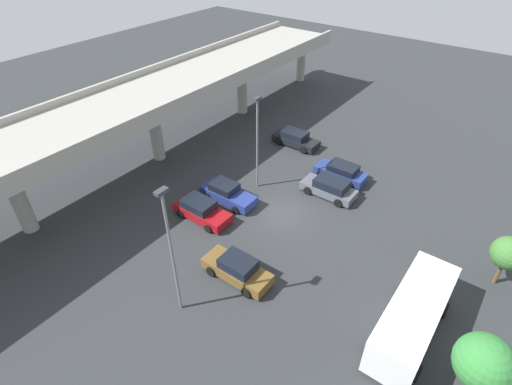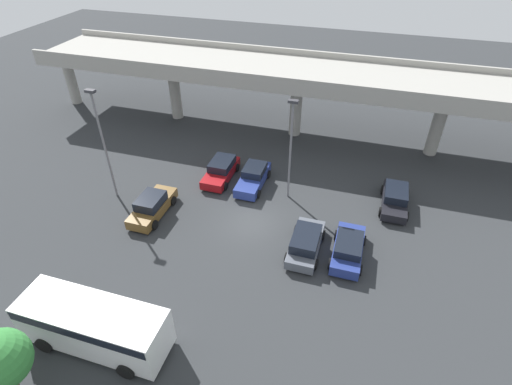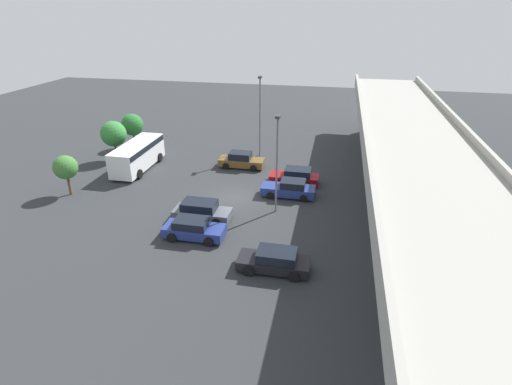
{
  "view_description": "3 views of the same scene",
  "coord_description": "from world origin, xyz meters",
  "px_view_note": "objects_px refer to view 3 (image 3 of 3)",
  "views": [
    {
      "loc": [
        -20.64,
        -12.63,
        19.72
      ],
      "look_at": [
        -0.43,
        2.4,
        1.28
      ],
      "focal_mm": 28.0,
      "sensor_mm": 36.0,
      "label": 1
    },
    {
      "loc": [
        6.75,
        -20.68,
        18.94
      ],
      "look_at": [
        0.09,
        0.93,
        2.1
      ],
      "focal_mm": 28.0,
      "sensor_mm": 36.0,
      "label": 2
    },
    {
      "loc": [
        30.57,
        8.18,
        15.45
      ],
      "look_at": [
        1.64,
        2.24,
        1.48
      ],
      "focal_mm": 28.0,
      "sensor_mm": 36.0,
      "label": 3
    }
  ],
  "objects_px": {
    "parked_car_4": "(193,229)",
    "lamp_post_mid_lot": "(277,158)",
    "parked_car_5": "(275,261)",
    "parked_car_2": "(289,189)",
    "tree_front_right": "(113,134)",
    "tree_front_far_right": "(65,167)",
    "parked_car_0": "(241,160)",
    "parked_car_1": "(295,177)",
    "lamp_post_near_aisle": "(260,111)",
    "parked_car_3": "(201,211)",
    "tree_front_left": "(132,125)",
    "shuttle_bus": "(137,154)"
  },
  "relations": [
    {
      "from": "lamp_post_mid_lot",
      "to": "tree_front_far_right",
      "type": "relative_size",
      "value": 2.2
    },
    {
      "from": "parked_car_1",
      "to": "tree_front_right",
      "type": "relative_size",
      "value": 1.06
    },
    {
      "from": "lamp_post_mid_lot",
      "to": "tree_front_right",
      "type": "bearing_deg",
      "value": -113.85
    },
    {
      "from": "parked_car_3",
      "to": "tree_front_right",
      "type": "relative_size",
      "value": 1.05
    },
    {
      "from": "parked_car_2",
      "to": "parked_car_5",
      "type": "xyz_separation_m",
      "value": [
        11.02,
        0.46,
        -0.0
      ]
    },
    {
      "from": "parked_car_2",
      "to": "parked_car_3",
      "type": "xyz_separation_m",
      "value": [
        5.56,
        -6.25,
        0.03
      ]
    },
    {
      "from": "parked_car_5",
      "to": "lamp_post_near_aisle",
      "type": "height_order",
      "value": "lamp_post_near_aisle"
    },
    {
      "from": "parked_car_1",
      "to": "tree_front_far_right",
      "type": "bearing_deg",
      "value": 18.22
    },
    {
      "from": "parked_car_1",
      "to": "lamp_post_near_aisle",
      "type": "height_order",
      "value": "lamp_post_near_aisle"
    },
    {
      "from": "parked_car_1",
      "to": "parked_car_3",
      "type": "distance_m",
      "value": 10.6
    },
    {
      "from": "parked_car_2",
      "to": "lamp_post_mid_lot",
      "type": "bearing_deg",
      "value": 76.82
    },
    {
      "from": "parked_car_2",
      "to": "lamp_post_mid_lot",
      "type": "height_order",
      "value": "lamp_post_mid_lot"
    },
    {
      "from": "shuttle_bus",
      "to": "parked_car_5",
      "type": "bearing_deg",
      "value": -131.12
    },
    {
      "from": "parked_car_3",
      "to": "parked_car_4",
      "type": "xyz_separation_m",
      "value": [
        2.72,
        0.31,
        -0.02
      ]
    },
    {
      "from": "parked_car_2",
      "to": "tree_front_far_right",
      "type": "distance_m",
      "value": 19.64
    },
    {
      "from": "tree_front_left",
      "to": "tree_front_right",
      "type": "xyz_separation_m",
      "value": [
        4.46,
        0.16,
        0.24
      ]
    },
    {
      "from": "tree_front_left",
      "to": "parked_car_1",
      "type": "bearing_deg",
      "value": 70.96
    },
    {
      "from": "shuttle_bus",
      "to": "parked_car_1",
      "type": "bearing_deg",
      "value": -91.96
    },
    {
      "from": "parked_car_3",
      "to": "parked_car_5",
      "type": "distance_m",
      "value": 8.65
    },
    {
      "from": "shuttle_bus",
      "to": "tree_front_right",
      "type": "distance_m",
      "value": 4.19
    },
    {
      "from": "lamp_post_near_aisle",
      "to": "tree_front_right",
      "type": "xyz_separation_m",
      "value": [
        4.53,
        -15.0,
        -2.1
      ]
    },
    {
      "from": "parked_car_5",
      "to": "tree_front_far_right",
      "type": "bearing_deg",
      "value": -20.81
    },
    {
      "from": "parked_car_5",
      "to": "lamp_post_mid_lot",
      "type": "relative_size",
      "value": 0.57
    },
    {
      "from": "parked_car_2",
      "to": "parked_car_3",
      "type": "relative_size",
      "value": 1.04
    },
    {
      "from": "parked_car_3",
      "to": "shuttle_bus",
      "type": "bearing_deg",
      "value": 137.62
    },
    {
      "from": "parked_car_2",
      "to": "tree_front_left",
      "type": "xyz_separation_m",
      "value": [
        -9.74,
        -19.74,
        2.01
      ]
    },
    {
      "from": "parked_car_2",
      "to": "tree_front_far_right",
      "type": "xyz_separation_m",
      "value": [
        3.54,
        -19.23,
        1.87
      ]
    },
    {
      "from": "parked_car_4",
      "to": "tree_front_left",
      "type": "height_order",
      "value": "tree_front_left"
    },
    {
      "from": "tree_front_far_right",
      "to": "tree_front_right",
      "type": "bearing_deg",
      "value": -177.71
    },
    {
      "from": "parked_car_1",
      "to": "tree_front_left",
      "type": "height_order",
      "value": "tree_front_left"
    },
    {
      "from": "parked_car_3",
      "to": "parked_car_1",
      "type": "bearing_deg",
      "value": 52.58
    },
    {
      "from": "parked_car_2",
      "to": "tree_front_right",
      "type": "bearing_deg",
      "value": -15.09
    },
    {
      "from": "parked_car_0",
      "to": "lamp_post_mid_lot",
      "type": "relative_size",
      "value": 0.58
    },
    {
      "from": "parked_car_3",
      "to": "shuttle_bus",
      "type": "relative_size",
      "value": 0.59
    },
    {
      "from": "parked_car_1",
      "to": "tree_front_left",
      "type": "xyz_separation_m",
      "value": [
        -6.88,
        -19.94,
        1.99
      ]
    },
    {
      "from": "parked_car_2",
      "to": "parked_car_5",
      "type": "bearing_deg",
      "value": 92.41
    },
    {
      "from": "parked_car_2",
      "to": "tree_front_far_right",
      "type": "relative_size",
      "value": 1.29
    },
    {
      "from": "shuttle_bus",
      "to": "tree_front_right",
      "type": "height_order",
      "value": "tree_front_right"
    },
    {
      "from": "parked_car_3",
      "to": "lamp_post_near_aisle",
      "type": "bearing_deg",
      "value": 83.82
    },
    {
      "from": "parked_car_1",
      "to": "parked_car_5",
      "type": "distance_m",
      "value": 13.88
    },
    {
      "from": "parked_car_2",
      "to": "lamp_post_near_aisle",
      "type": "xyz_separation_m",
      "value": [
        -9.81,
        -4.58,
        4.35
      ]
    },
    {
      "from": "parked_car_4",
      "to": "lamp_post_near_aisle",
      "type": "bearing_deg",
      "value": 85.73
    },
    {
      "from": "parked_car_4",
      "to": "parked_car_0",
      "type": "bearing_deg",
      "value": 89.45
    },
    {
      "from": "shuttle_bus",
      "to": "parked_car_2",
      "type": "bearing_deg",
      "value": -102.0
    },
    {
      "from": "parked_car_3",
      "to": "lamp_post_near_aisle",
      "type": "relative_size",
      "value": 0.52
    },
    {
      "from": "tree_front_right",
      "to": "tree_front_far_right",
      "type": "xyz_separation_m",
      "value": [
        8.82,
        0.35,
        -0.38
      ]
    },
    {
      "from": "parked_car_0",
      "to": "parked_car_1",
      "type": "bearing_deg",
      "value": -27.17
    },
    {
      "from": "parked_car_4",
      "to": "lamp_post_mid_lot",
      "type": "bearing_deg",
      "value": 45.03
    },
    {
      "from": "parked_car_4",
      "to": "tree_front_left",
      "type": "xyz_separation_m",
      "value": [
        -18.02,
        -13.81,
        1.99
      ]
    },
    {
      "from": "parked_car_0",
      "to": "shuttle_bus",
      "type": "bearing_deg",
      "value": -166.25
    }
  ]
}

